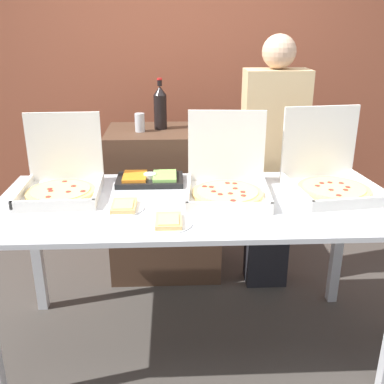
# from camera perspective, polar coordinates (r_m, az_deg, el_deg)

# --- Properties ---
(ground_plane) EXTENTS (16.00, 16.00, 0.00)m
(ground_plane) POSITION_cam_1_polar(r_m,az_deg,el_deg) (2.78, -0.00, -18.65)
(ground_plane) COLOR #423D38
(brick_wall_behind) EXTENTS (10.00, 0.06, 2.80)m
(brick_wall_behind) POSITION_cam_1_polar(r_m,az_deg,el_deg) (3.85, -1.17, 15.46)
(brick_wall_behind) COLOR #9E5138
(brick_wall_behind) RESTS_ON ground_plane
(buffet_table) EXTENTS (2.02, 0.90, 0.90)m
(buffet_table) POSITION_cam_1_polar(r_m,az_deg,el_deg) (2.35, -0.00, -3.65)
(buffet_table) COLOR silver
(buffet_table) RESTS_ON ground_plane
(pizza_box_far_left) EXTENTS (0.49, 0.50, 0.43)m
(pizza_box_far_left) POSITION_cam_1_polar(r_m,az_deg,el_deg) (2.53, 17.11, 1.79)
(pizza_box_far_left) COLOR silver
(pizza_box_far_left) RESTS_ON buffet_table
(pizza_box_far_right) EXTENTS (0.42, 0.44, 0.41)m
(pizza_box_far_right) POSITION_cam_1_polar(r_m,az_deg,el_deg) (2.48, -16.22, 1.41)
(pizza_box_far_right) COLOR silver
(pizza_box_far_right) RESTS_ON buffet_table
(pizza_box_near_right) EXTENTS (0.45, 0.47, 0.42)m
(pizza_box_near_right) POSITION_cam_1_polar(r_m,az_deg,el_deg) (2.37, 4.48, 1.37)
(pizza_box_near_right) COLOR silver
(pizza_box_near_right) RESTS_ON buffet_table
(paper_plate_front_center) EXTENTS (0.22, 0.22, 0.03)m
(paper_plate_front_center) POSITION_cam_1_polar(r_m,az_deg,el_deg) (2.05, -2.98, -3.78)
(paper_plate_front_center) COLOR white
(paper_plate_front_center) RESTS_ON buffet_table
(paper_plate_front_right) EXTENTS (0.20, 0.20, 0.03)m
(paper_plate_front_right) POSITION_cam_1_polar(r_m,az_deg,el_deg) (2.24, -8.63, -1.80)
(paper_plate_front_right) COLOR white
(paper_plate_front_right) RESTS_ON buffet_table
(veggie_tray) EXTENTS (0.38, 0.23, 0.05)m
(veggie_tray) POSITION_cam_1_polar(r_m,az_deg,el_deg) (2.58, -5.37, 1.67)
(veggie_tray) COLOR black
(veggie_tray) RESTS_ON buffet_table
(sideboard_podium) EXTENTS (0.78, 0.53, 1.07)m
(sideboard_podium) POSITION_cam_1_polar(r_m,az_deg,el_deg) (3.26, -3.41, -1.33)
(sideboard_podium) COLOR #4C3323
(sideboard_podium) RESTS_ON ground_plane
(soda_bottle) EXTENTS (0.09, 0.09, 0.34)m
(soda_bottle) POSITION_cam_1_polar(r_m,az_deg,el_deg) (3.11, -4.06, 10.71)
(soda_bottle) COLOR black
(soda_bottle) RESTS_ON sideboard_podium
(soda_can_silver) EXTENTS (0.07, 0.07, 0.12)m
(soda_can_silver) POSITION_cam_1_polar(r_m,az_deg,el_deg) (3.05, -6.65, 8.76)
(soda_can_silver) COLOR silver
(soda_can_silver) RESTS_ON sideboard_podium
(person_guest_cap) EXTENTS (0.40, 0.22, 1.70)m
(person_guest_cap) POSITION_cam_1_polar(r_m,az_deg,el_deg) (3.00, 10.08, 3.58)
(person_guest_cap) COLOR black
(person_guest_cap) RESTS_ON ground_plane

